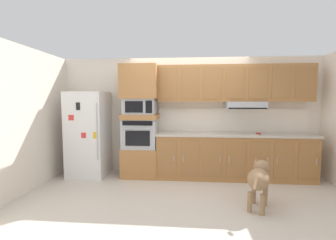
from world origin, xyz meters
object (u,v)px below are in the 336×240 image
object	(u,v)px
built_in_oven	(141,133)
screwdriver	(259,133)
microwave	(140,107)
dog	(259,178)
refrigerator	(89,134)

from	to	relation	value
built_in_oven	screwdriver	world-z (taller)	built_in_oven
microwave	dog	world-z (taller)	microwave
refrigerator	built_in_oven	xyz separation A→B (m)	(1.09, 0.07, 0.02)
dog	microwave	bearing A→B (deg)	82.09
refrigerator	screwdriver	world-z (taller)	refrigerator
refrigerator	microwave	world-z (taller)	refrigerator
refrigerator	microwave	size ratio (longest dim) A/B	2.73
built_in_oven	microwave	xyz separation A→B (m)	(0.00, -0.00, 0.56)
built_in_oven	microwave	bearing A→B (deg)	-0.77
microwave	screwdriver	bearing A→B (deg)	-1.57
screwdriver	dog	distance (m)	1.36
built_in_oven	dog	xyz separation A→B (m)	(2.04, -1.29, -0.46)
refrigerator	built_in_oven	distance (m)	1.10
built_in_oven	screwdriver	size ratio (longest dim) A/B	4.22
microwave	screwdriver	world-z (taller)	microwave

